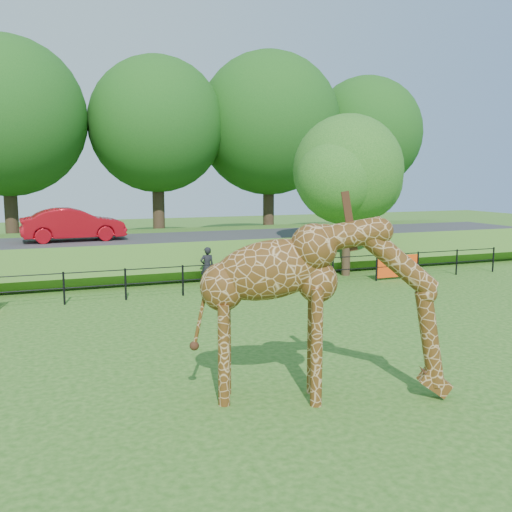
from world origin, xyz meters
The scene contains 9 objects.
ground centered at (0.00, 0.00, 0.00)m, with size 90.00×90.00×0.00m, color #245615.
giraffe centered at (0.21, -2.19, 1.75)m, with size 4.90×0.90×3.50m, color #573312, non-canonical shape.
perimeter_fence centered at (0.00, 8.00, 0.55)m, with size 28.07×0.10×1.10m, color black, non-canonical shape.
embankment centered at (0.00, 15.50, 0.65)m, with size 40.00×9.00×1.30m, color #245615.
road centered at (0.00, 14.00, 1.36)m, with size 40.00×5.00×0.12m, color #2F2F31.
car_red centered at (-3.26, 14.30, 2.13)m, with size 1.51×4.32×1.42m, color red.
visitor centered at (1.30, 9.40, 0.76)m, with size 0.55×0.36×1.52m, color black.
tree_east centered at (7.60, 9.63, 4.28)m, with size 5.40×4.71×6.76m.
bg_tree_line centered at (1.89, 22.00, 7.19)m, with size 37.30×8.80×11.82m.
Camera 1 is at (-4.69, -11.45, 4.23)m, focal length 40.00 mm.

